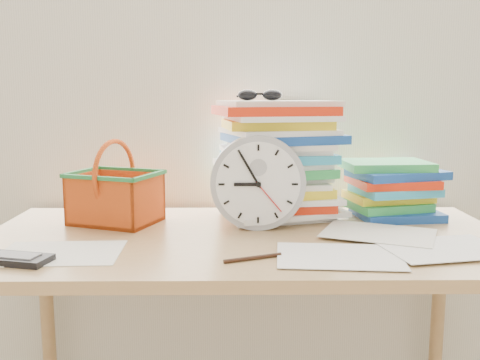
{
  "coord_description": "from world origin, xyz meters",
  "views": [
    {
      "loc": [
        -0.03,
        0.22,
        1.12
      ],
      "look_at": [
        -0.01,
        1.6,
        0.9
      ],
      "focal_mm": 40.0,
      "sensor_mm": 36.0,
      "label": 1
    }
  ],
  "objects_px": {
    "desk": "(245,262)",
    "clock": "(258,182)",
    "calculator": "(16,259)",
    "paper_stack": "(277,159)",
    "basket": "(115,182)",
    "book_stack": "(391,189)"
  },
  "relations": [
    {
      "from": "basket",
      "to": "calculator",
      "type": "xyz_separation_m",
      "value": [
        -0.14,
        -0.38,
        -0.11
      ]
    },
    {
      "from": "paper_stack",
      "to": "clock",
      "type": "bearing_deg",
      "value": -113.24
    },
    {
      "from": "desk",
      "to": "calculator",
      "type": "bearing_deg",
      "value": -156.33
    },
    {
      "from": "clock",
      "to": "calculator",
      "type": "xyz_separation_m",
      "value": [
        -0.55,
        -0.3,
        -0.12
      ]
    },
    {
      "from": "desk",
      "to": "calculator",
      "type": "relative_size",
      "value": 8.97
    },
    {
      "from": "paper_stack",
      "to": "calculator",
      "type": "xyz_separation_m",
      "value": [
        -0.62,
        -0.45,
        -0.17
      ]
    },
    {
      "from": "basket",
      "to": "book_stack",
      "type": "bearing_deg",
      "value": 25.9
    },
    {
      "from": "paper_stack",
      "to": "book_stack",
      "type": "xyz_separation_m",
      "value": [
        0.35,
        -0.0,
        -0.09
      ]
    },
    {
      "from": "desk",
      "to": "basket",
      "type": "bearing_deg",
      "value": 158.44
    },
    {
      "from": "desk",
      "to": "clock",
      "type": "distance_m",
      "value": 0.22
    },
    {
      "from": "desk",
      "to": "paper_stack",
      "type": "distance_m",
      "value": 0.35
    },
    {
      "from": "calculator",
      "to": "clock",
      "type": "bearing_deg",
      "value": 42.39
    },
    {
      "from": "book_stack",
      "to": "paper_stack",
      "type": "bearing_deg",
      "value": 179.57
    },
    {
      "from": "book_stack",
      "to": "calculator",
      "type": "bearing_deg",
      "value": -155.18
    },
    {
      "from": "desk",
      "to": "basket",
      "type": "xyz_separation_m",
      "value": [
        -0.37,
        0.15,
        0.19
      ]
    },
    {
      "from": "clock",
      "to": "basket",
      "type": "bearing_deg",
      "value": 169.59
    },
    {
      "from": "clock",
      "to": "calculator",
      "type": "distance_m",
      "value": 0.64
    },
    {
      "from": "paper_stack",
      "to": "book_stack",
      "type": "bearing_deg",
      "value": -0.43
    },
    {
      "from": "paper_stack",
      "to": "clock",
      "type": "distance_m",
      "value": 0.17
    },
    {
      "from": "calculator",
      "to": "desk",
      "type": "bearing_deg",
      "value": 37.64
    },
    {
      "from": "desk",
      "to": "basket",
      "type": "relative_size",
      "value": 5.84
    },
    {
      "from": "basket",
      "to": "desk",
      "type": "bearing_deg",
      "value": -0.69
    }
  ]
}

